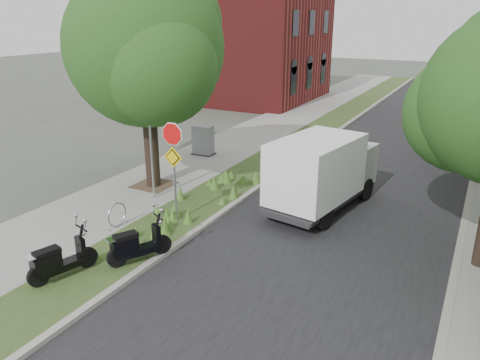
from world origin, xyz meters
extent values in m
plane|color=#4C5147|center=(0.00, 0.00, 0.00)|extent=(120.00, 120.00, 0.00)
cube|color=gray|center=(-4.25, 10.00, 0.06)|extent=(3.50, 60.00, 0.12)
cube|color=#2D411C|center=(-1.50, 10.00, 0.06)|extent=(2.00, 60.00, 0.12)
cube|color=#9E9991|center=(-0.50, 10.00, 0.07)|extent=(0.20, 60.00, 0.13)
cube|color=black|center=(3.00, 10.00, 0.01)|extent=(7.00, 60.00, 0.01)
cube|color=#9E9991|center=(6.50, 10.00, 0.07)|extent=(0.20, 60.00, 0.13)
cylinder|color=black|center=(-4.00, 2.80, 2.36)|extent=(0.52, 0.52, 4.48)
sphere|color=#1F4818|center=(-4.00, 2.80, 5.08)|extent=(5.40, 5.40, 5.40)
sphere|color=#1F4818|center=(-5.21, 3.61, 4.41)|extent=(4.05, 4.05, 4.05)
sphere|color=#1F4818|center=(-2.92, 2.12, 4.54)|extent=(3.78, 3.78, 3.78)
cube|color=#473828|center=(-4.00, 2.80, 0.12)|extent=(1.40, 1.40, 0.01)
cylinder|color=#A5A8AD|center=(-3.20, 1.80, 2.12)|extent=(0.08, 0.08, 4.00)
torus|color=#A5A8AD|center=(-2.70, -0.60, 0.50)|extent=(0.05, 0.77, 0.77)
cube|color=#A5A8AD|center=(-2.70, -0.96, 0.14)|extent=(0.06, 0.06, 0.04)
cube|color=#A5A8AD|center=(-2.70, -0.24, 0.14)|extent=(0.06, 0.06, 0.04)
cylinder|color=#A5A8AD|center=(-1.40, 0.60, 1.62)|extent=(0.07, 0.07, 3.00)
cylinder|color=red|center=(-1.40, 0.57, 2.87)|extent=(0.86, 0.03, 0.86)
cylinder|color=white|center=(-1.40, 0.58, 2.87)|extent=(0.94, 0.02, 0.94)
cube|color=yellow|center=(-1.40, 0.57, 2.17)|extent=(0.64, 0.03, 0.64)
cube|color=maroon|center=(-9.50, 22.00, 4.00)|extent=(9.00, 10.00, 8.00)
sphere|color=#1F4818|center=(6.10, 2.60, 3.84)|extent=(3.00, 3.00, 3.00)
sphere|color=#1F4818|center=(6.05, 10.63, 4.06)|extent=(3.15, 3.15, 3.15)
cylinder|color=black|center=(-1.74, -2.77, 0.38)|extent=(0.26, 0.54, 0.52)
cylinder|color=black|center=(-2.08, -3.97, 0.38)|extent=(0.26, 0.54, 0.52)
cube|color=black|center=(-1.92, -3.42, 0.40)|extent=(0.64, 1.21, 0.18)
cube|color=black|center=(-2.02, -3.76, 0.64)|extent=(0.53, 0.73, 0.40)
cube|color=black|center=(-2.01, -3.71, 0.91)|extent=(0.45, 0.66, 0.12)
cylinder|color=black|center=(-0.50, -1.33, 0.38)|extent=(0.34, 0.52, 0.52)
cylinder|color=black|center=(-1.07, -2.43, 0.38)|extent=(0.34, 0.52, 0.52)
cube|color=black|center=(-0.81, -1.92, 0.40)|extent=(0.83, 1.18, 0.18)
cube|color=black|center=(-0.97, -2.23, 0.64)|extent=(0.62, 0.74, 0.40)
cube|color=black|center=(-0.94, -2.19, 0.90)|extent=(0.54, 0.67, 0.12)
cube|color=#262628|center=(2.16, 3.82, 0.45)|extent=(2.51, 4.87, 0.16)
cube|color=#B7BABC|center=(2.46, 5.59, 1.19)|extent=(1.98, 1.51, 1.40)
cube|color=white|center=(2.08, 3.35, 1.54)|extent=(2.46, 3.61, 1.93)
cube|color=#262628|center=(-4.55, 7.13, 0.14)|extent=(1.01, 0.69, 0.04)
cube|color=gray|center=(-4.55, 7.13, 0.78)|extent=(0.90, 0.58, 1.32)
camera|label=1|loc=(6.56, -10.17, 6.16)|focal=35.00mm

